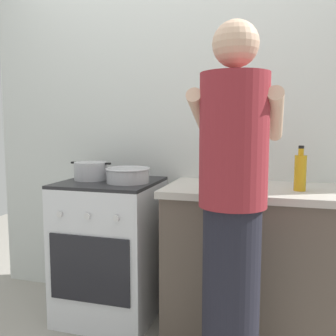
{
  "coord_description": "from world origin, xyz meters",
  "views": [
    {
      "loc": [
        0.68,
        -2.06,
        1.26
      ],
      "look_at": [
        0.05,
        0.12,
        1.0
      ],
      "focal_mm": 40.32,
      "sensor_mm": 36.0,
      "label": 1
    }
  ],
  "objects_px": {
    "utensil_crock": "(221,167)",
    "mixing_bowl": "(128,175)",
    "pot": "(91,171)",
    "spice_bottle": "(249,179)",
    "oil_bottle": "(300,172)",
    "person": "(232,215)",
    "stove_range": "(111,249)"
  },
  "relations": [
    {
      "from": "utensil_crock",
      "to": "mixing_bowl",
      "type": "bearing_deg",
      "value": -160.02
    },
    {
      "from": "oil_bottle",
      "to": "person",
      "type": "height_order",
      "value": "person"
    },
    {
      "from": "stove_range",
      "to": "utensil_crock",
      "type": "distance_m",
      "value": 0.9
    },
    {
      "from": "pot",
      "to": "spice_bottle",
      "type": "height_order",
      "value": "pot"
    },
    {
      "from": "spice_bottle",
      "to": "oil_bottle",
      "type": "distance_m",
      "value": 0.3
    },
    {
      "from": "spice_bottle",
      "to": "person",
      "type": "bearing_deg",
      "value": -92.61
    },
    {
      "from": "stove_range",
      "to": "spice_bottle",
      "type": "height_order",
      "value": "spice_bottle"
    },
    {
      "from": "pot",
      "to": "oil_bottle",
      "type": "relative_size",
      "value": 1.13
    },
    {
      "from": "utensil_crock",
      "to": "person",
      "type": "bearing_deg",
      "value": -77.72
    },
    {
      "from": "utensil_crock",
      "to": "spice_bottle",
      "type": "xyz_separation_m",
      "value": [
        0.18,
        -0.12,
        -0.05
      ]
    },
    {
      "from": "stove_range",
      "to": "spice_bottle",
      "type": "relative_size",
      "value": 10.65
    },
    {
      "from": "mixing_bowl",
      "to": "oil_bottle",
      "type": "xyz_separation_m",
      "value": [
        1.02,
        -0.01,
        0.05
      ]
    },
    {
      "from": "stove_range",
      "to": "oil_bottle",
      "type": "xyz_separation_m",
      "value": [
        1.16,
        -0.04,
        0.55
      ]
    },
    {
      "from": "mixing_bowl",
      "to": "utensil_crock",
      "type": "xyz_separation_m",
      "value": [
        0.55,
        0.2,
        0.04
      ]
    },
    {
      "from": "oil_bottle",
      "to": "mixing_bowl",
      "type": "bearing_deg",
      "value": 179.32
    },
    {
      "from": "oil_bottle",
      "to": "person",
      "type": "xyz_separation_m",
      "value": [
        -0.31,
        -0.5,
        -0.14
      ]
    },
    {
      "from": "utensil_crock",
      "to": "spice_bottle",
      "type": "relative_size",
      "value": 3.99
    },
    {
      "from": "mixing_bowl",
      "to": "pot",
      "type": "bearing_deg",
      "value": 170.99
    },
    {
      "from": "person",
      "to": "stove_range",
      "type": "bearing_deg",
      "value": 147.34
    },
    {
      "from": "utensil_crock",
      "to": "spice_bottle",
      "type": "height_order",
      "value": "utensil_crock"
    },
    {
      "from": "stove_range",
      "to": "utensil_crock",
      "type": "bearing_deg",
      "value": 13.67
    },
    {
      "from": "mixing_bowl",
      "to": "person",
      "type": "relative_size",
      "value": 0.16
    },
    {
      "from": "stove_range",
      "to": "person",
      "type": "xyz_separation_m",
      "value": [
        0.85,
        -0.54,
        0.41
      ]
    },
    {
      "from": "spice_bottle",
      "to": "pot",
      "type": "bearing_deg",
      "value": -178.04
    },
    {
      "from": "utensil_crock",
      "to": "spice_bottle",
      "type": "distance_m",
      "value": 0.23
    },
    {
      "from": "stove_range",
      "to": "oil_bottle",
      "type": "distance_m",
      "value": 1.28
    },
    {
      "from": "spice_bottle",
      "to": "person",
      "type": "xyz_separation_m",
      "value": [
        -0.03,
        -0.59,
        -0.08
      ]
    },
    {
      "from": "pot",
      "to": "spice_bottle",
      "type": "bearing_deg",
      "value": 1.96
    },
    {
      "from": "pot",
      "to": "mixing_bowl",
      "type": "bearing_deg",
      "value": -9.01
    },
    {
      "from": "spice_bottle",
      "to": "oil_bottle",
      "type": "xyz_separation_m",
      "value": [
        0.28,
        -0.09,
        0.06
      ]
    },
    {
      "from": "stove_range",
      "to": "mixing_bowl",
      "type": "height_order",
      "value": "mixing_bowl"
    },
    {
      "from": "pot",
      "to": "utensil_crock",
      "type": "relative_size",
      "value": 0.83
    }
  ]
}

